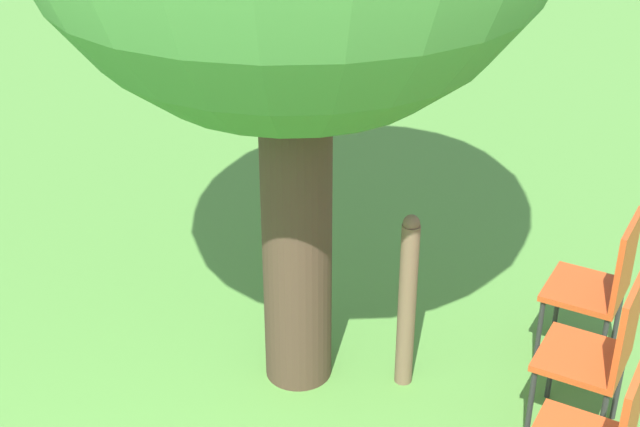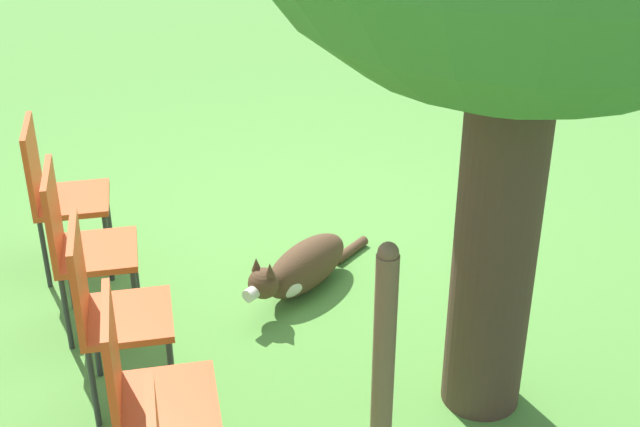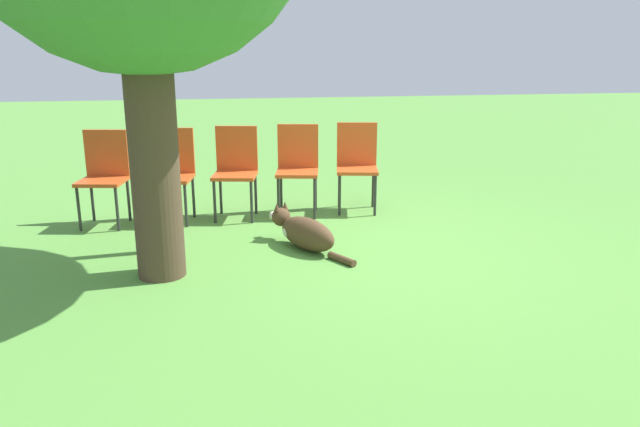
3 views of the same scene
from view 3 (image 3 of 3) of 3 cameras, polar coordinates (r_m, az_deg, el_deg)
name	(u,v)px [view 3 (image 3 of 3)]	position (r m, az deg, el deg)	size (l,w,h in m)	color
ground_plane	(314,257)	(5.46, -0.53, -3.99)	(30.00, 30.00, 0.00)	#56933D
dog	(303,232)	(5.65, -1.52, -1.71)	(1.00, 0.67, 0.37)	#513823
fence_post	(150,193)	(5.64, -15.25, 1.81)	(0.10, 0.10, 1.07)	brown
red_chair_0	(357,161)	(6.87, 3.40, 4.86)	(0.49, 0.51, 0.95)	#D14C1E
red_chair_1	(298,163)	(6.72, -2.06, 4.64)	(0.49, 0.51, 0.95)	#D14C1E
red_chair_2	(236,166)	(6.64, -7.71, 4.37)	(0.49, 0.51, 0.95)	#D14C1E
red_chair_3	(171,168)	(6.62, -13.43, 4.05)	(0.49, 0.51, 0.95)	#D14C1E
red_chair_4	(104,171)	(6.67, -19.12, 3.69)	(0.49, 0.51, 0.95)	#D14C1E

